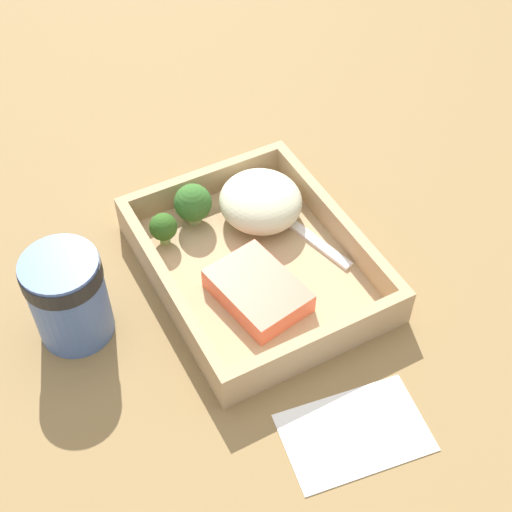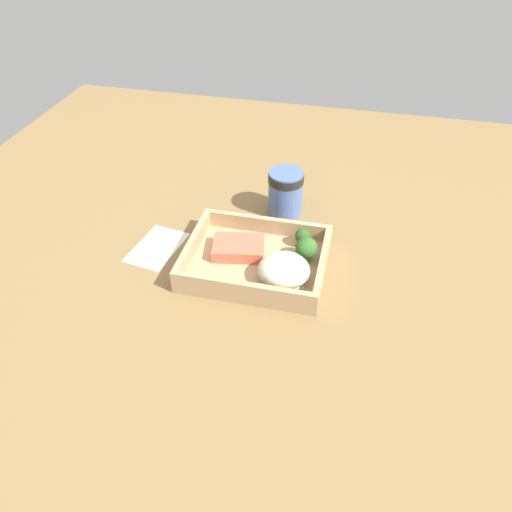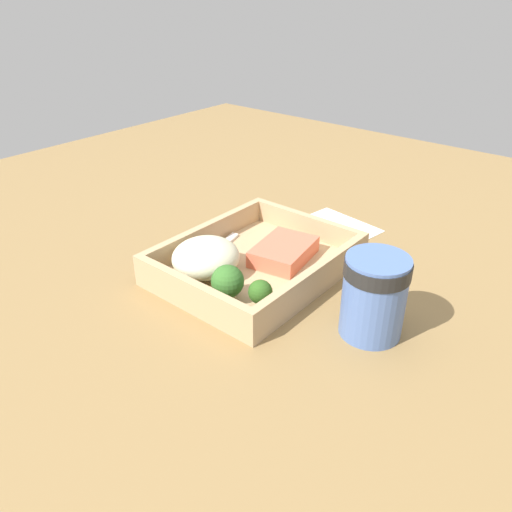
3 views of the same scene
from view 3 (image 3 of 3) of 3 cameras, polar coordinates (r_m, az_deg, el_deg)
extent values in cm
cube|color=olive|center=(73.46, 0.00, -2.52)|extent=(160.00, 160.00, 2.00)
cube|color=tan|center=(72.63, 0.00, -1.45)|extent=(26.80, 21.37, 1.20)
cube|color=tan|center=(77.57, -5.74, 2.47)|extent=(26.80, 1.20, 3.45)
cube|color=tan|center=(66.37, 6.72, -2.54)|extent=(26.80, 1.20, 3.45)
cube|color=tan|center=(80.64, 5.83, 3.55)|extent=(1.20, 18.97, 3.45)
cube|color=tan|center=(63.58, -7.41, -4.15)|extent=(1.20, 18.97, 3.45)
cube|color=#E2684C|center=(73.45, 3.19, 0.51)|extent=(11.03, 8.70, 2.44)
ellipsoid|color=beige|center=(69.47, -5.75, -0.16)|extent=(9.60, 9.29, 5.07)
cylinder|color=#83AC5E|center=(62.92, 0.49, -5.34)|extent=(1.17, 1.17, 1.50)
sphere|color=#2E5A1C|center=(62.03, 0.50, -4.12)|extent=(3.09, 3.09, 3.09)
cylinder|color=#83A461|center=(64.31, -3.22, -4.42)|extent=(1.61, 1.61, 1.72)
sphere|color=#336526|center=(63.22, -3.27, -2.89)|extent=(4.25, 4.25, 4.25)
cube|color=white|center=(75.86, -4.54, 0.59)|extent=(12.29, 4.12, 0.44)
cube|color=white|center=(70.07, -7.71, -2.20)|extent=(3.84, 2.97, 0.44)
cylinder|color=#4E6DAD|center=(59.94, 13.31, -4.53)|extent=(7.45, 7.45, 10.24)
cylinder|color=black|center=(57.97, 13.73, -1.40)|extent=(7.68, 7.68, 1.84)
cube|color=white|center=(87.76, 9.49, 3.47)|extent=(10.27, 14.25, 0.24)
camera|label=1|loc=(0.96, 37.66, 37.61)|focal=50.00mm
camera|label=2|loc=(1.19, -43.13, 35.67)|focal=35.00mm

